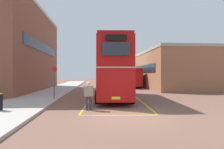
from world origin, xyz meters
name	(u,v)px	position (x,y,z in m)	size (l,w,h in m)	color
ground_plane	(109,91)	(0.00, 14.40, 0.00)	(135.60, 135.60, 0.00)	brown
sidewalk_left	(57,90)	(-6.50, 16.80, 0.07)	(4.00, 57.60, 0.14)	#B2ADA3
brick_building_left	(16,50)	(-11.25, 15.92, 5.03)	(6.43, 18.14, 10.04)	brown
depot_building_right	(170,70)	(9.70, 20.31, 2.75)	(8.52, 16.97, 5.49)	#9E6647
double_decker_bus	(113,69)	(-0.08, 7.62, 2.51)	(3.17, 10.31, 4.75)	black
single_deck_bus	(127,77)	(3.43, 22.49, 1.64)	(3.22, 9.21, 3.02)	black
pedestrian_boarding	(89,94)	(-1.99, 2.13, 0.94)	(0.53, 0.35, 1.64)	#2D2D38
bus_stop_sign	(54,79)	(-4.83, 6.56, 1.67)	(0.44, 0.08, 2.54)	#4C4C51
bay_marking_yellow	(115,101)	(-0.13, 5.73, 0.00)	(4.82, 12.42, 0.01)	gold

